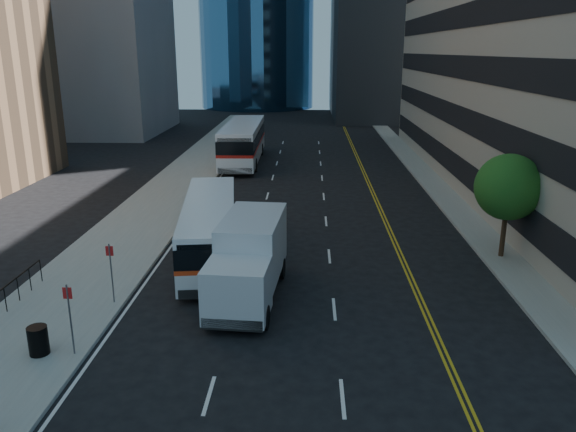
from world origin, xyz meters
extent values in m
plane|color=black|center=(0.00, 0.00, 0.00)|extent=(160.00, 160.00, 0.00)
cube|color=gray|center=(-10.50, 25.00, 0.07)|extent=(5.00, 90.00, 0.15)
cube|color=gray|center=(9.00, 25.00, 0.07)|extent=(2.00, 90.00, 0.15)
cylinder|color=#332114|center=(9.00, 8.00, 1.25)|extent=(0.24, 0.24, 2.20)
sphere|color=#164E19|center=(9.00, 8.00, 3.65)|extent=(3.20, 3.20, 3.20)
cube|color=white|center=(-5.41, 7.62, 0.83)|extent=(3.84, 11.30, 1.02)
cube|color=#E93D15|center=(-5.41, 7.62, 1.43)|extent=(3.86, 11.33, 0.20)
cube|color=black|center=(-5.41, 7.62, 1.94)|extent=(3.86, 11.33, 0.83)
cube|color=white|center=(-5.41, 7.62, 2.63)|extent=(3.84, 11.30, 0.46)
cylinder|color=black|center=(-6.05, 4.19, 0.46)|extent=(0.40, 0.95, 0.92)
cylinder|color=black|center=(-3.90, 4.47, 0.46)|extent=(0.40, 0.95, 0.92)
cylinder|color=black|center=(-6.87, 10.41, 0.46)|extent=(0.40, 0.95, 0.92)
cylinder|color=black|center=(-4.73, 10.70, 0.46)|extent=(0.40, 0.95, 0.92)
cube|color=white|center=(-6.60, 32.32, 1.03)|extent=(3.19, 13.84, 1.26)
cube|color=red|center=(-6.60, 32.32, 1.78)|extent=(3.21, 13.86, 0.25)
cube|color=black|center=(-6.60, 32.32, 2.41)|extent=(3.21, 13.86, 1.03)
cube|color=white|center=(-6.60, 32.32, 3.28)|extent=(3.19, 13.84, 0.57)
cylinder|color=black|center=(-7.91, 28.16, 0.57)|extent=(0.36, 1.15, 1.15)
cylinder|color=black|center=(-5.17, 28.20, 0.57)|extent=(0.36, 1.15, 1.15)
cylinder|color=black|center=(-8.03, 35.98, 0.57)|extent=(0.36, 1.15, 1.15)
cylinder|color=black|center=(-5.28, 36.02, 0.57)|extent=(0.36, 1.15, 1.15)
cube|color=silver|center=(-3.18, 0.51, 1.41)|extent=(2.50, 2.32, 2.05)
cube|color=black|center=(-3.25, -0.42, 1.80)|extent=(2.14, 0.22, 1.07)
cube|color=silver|center=(-2.92, 3.91, 2.00)|extent=(2.69, 4.85, 2.54)
cube|color=black|center=(-3.00, 2.84, 0.54)|extent=(2.23, 6.55, 0.24)
cylinder|color=black|center=(-4.24, 0.39, 0.47)|extent=(0.34, 0.95, 0.94)
cylinder|color=black|center=(-2.15, 0.23, 0.47)|extent=(0.34, 0.95, 0.94)
cylinder|color=black|center=(-3.87, 5.25, 0.47)|extent=(0.34, 0.95, 0.94)
cylinder|color=black|center=(-1.77, 5.09, 0.47)|extent=(0.34, 0.95, 0.94)
cylinder|color=black|center=(-9.55, -2.07, 0.64)|extent=(0.80, 0.80, 0.99)
camera|label=1|loc=(-0.58, -18.50, 9.95)|focal=35.00mm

